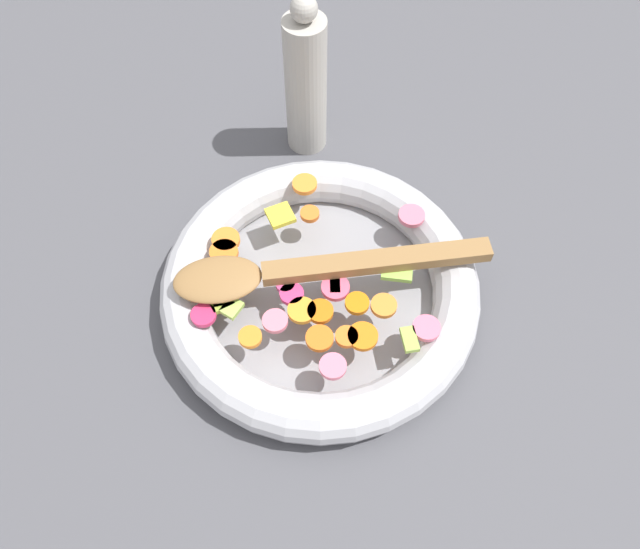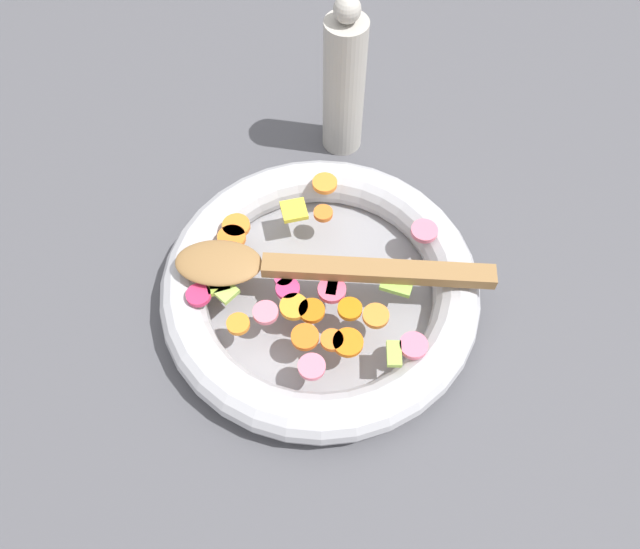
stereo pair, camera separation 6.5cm
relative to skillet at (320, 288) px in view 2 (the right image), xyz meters
name	(u,v)px [view 2 (the right image)]	position (x,y,z in m)	size (l,w,h in m)	color
ground_plane	(320,298)	(0.00, 0.00, -0.02)	(4.00, 4.00, 0.00)	#4C4C51
skillet	(320,288)	(0.00, 0.00, 0.00)	(0.34, 0.34, 0.05)	gray
chopped_vegetables	(306,285)	(0.02, 0.00, 0.03)	(0.23, 0.27, 0.01)	orange
wooden_spoon	(299,267)	(0.01, -0.02, 0.04)	(0.20, 0.30, 0.01)	olive
pepper_mill	(344,84)	(-0.21, -0.11, 0.07)	(0.05, 0.05, 0.21)	#B2ADA3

